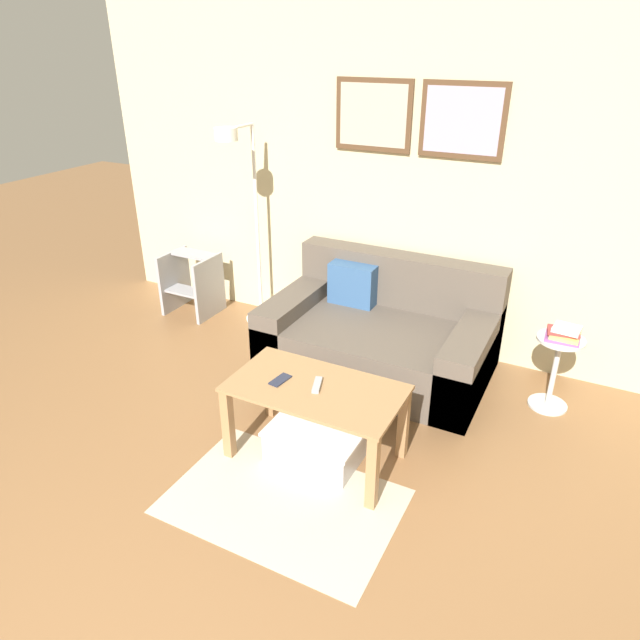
# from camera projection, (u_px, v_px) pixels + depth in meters

# --- Properties ---
(wall_back) EXTENTS (5.60, 0.09, 2.55)m
(wall_back) POSITION_uv_depth(u_px,v_px,m) (419.00, 183.00, 4.15)
(wall_back) COLOR #C6BC93
(wall_back) RESTS_ON ground_plane
(area_rug) EXTENTS (1.22, 0.81, 0.01)m
(area_rug) POSITION_uv_depth(u_px,v_px,m) (283.00, 501.00, 3.06)
(area_rug) COLOR #C1B299
(area_rug) RESTS_ON ground_plane
(couch) EXTENTS (1.59, 1.00, 0.78)m
(couch) POSITION_uv_depth(u_px,v_px,m) (380.00, 335.00, 4.21)
(couch) COLOR brown
(couch) RESTS_ON ground_plane
(coffee_table) EXTENTS (0.98, 0.54, 0.48)m
(coffee_table) POSITION_uv_depth(u_px,v_px,m) (316.00, 401.00, 3.23)
(coffee_table) COLOR #997047
(coffee_table) RESTS_ON ground_plane
(storage_bin) EXTENTS (0.55, 0.44, 0.20)m
(storage_bin) POSITION_uv_depth(u_px,v_px,m) (318.00, 440.00, 3.37)
(storage_bin) COLOR #B2B2B7
(storage_bin) RESTS_ON ground_plane
(floor_lamp) EXTENTS (0.27, 0.56, 1.66)m
(floor_lamp) POSITION_uv_depth(u_px,v_px,m) (245.00, 212.00, 4.47)
(floor_lamp) COLOR white
(floor_lamp) RESTS_ON ground_plane
(side_table) EXTENTS (0.30, 0.30, 0.52)m
(side_table) POSITION_uv_depth(u_px,v_px,m) (555.00, 366.00, 3.72)
(side_table) COLOR silver
(side_table) RESTS_ON ground_plane
(book_stack) EXTENTS (0.21, 0.18, 0.09)m
(book_stack) POSITION_uv_depth(u_px,v_px,m) (564.00, 334.00, 3.60)
(book_stack) COLOR #8C4C93
(book_stack) RESTS_ON side_table
(remote_control) EXTENTS (0.09, 0.15, 0.02)m
(remote_control) POSITION_uv_depth(u_px,v_px,m) (317.00, 385.00, 3.19)
(remote_control) COLOR #99999E
(remote_control) RESTS_ON coffee_table
(cell_phone) EXTENTS (0.08, 0.15, 0.01)m
(cell_phone) POSITION_uv_depth(u_px,v_px,m) (280.00, 380.00, 3.25)
(cell_phone) COLOR #1E2338
(cell_phone) RESTS_ON coffee_table
(step_stool) EXTENTS (0.42, 0.40, 0.54)m
(step_stool) POSITION_uv_depth(u_px,v_px,m) (192.00, 282.00, 5.06)
(step_stool) COLOR #99999E
(step_stool) RESTS_ON ground_plane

